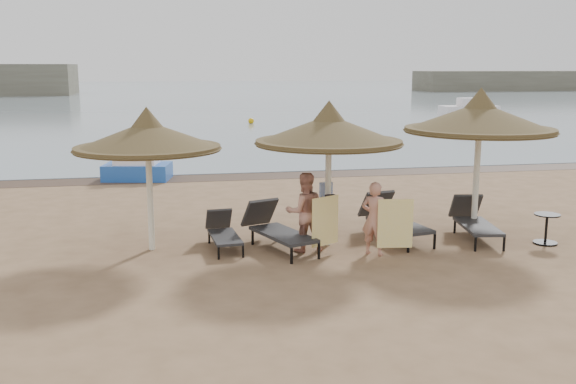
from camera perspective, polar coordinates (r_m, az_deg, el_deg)
name	(u,v)px	position (r m, az deg, el deg)	size (l,w,h in m)	color
ground	(323,251)	(13.33, 3.13, -5.27)	(160.00, 160.00, 0.00)	#916F4E
sea	(187,93)	(92.53, -8.93, 8.69)	(200.00, 140.00, 0.03)	slate
wet_sand_strip	(258,176)	(22.34, -2.64, 1.45)	(200.00, 1.60, 0.01)	#493628
palapa_left	(147,137)	(13.28, -12.38, 4.83)	(2.99, 2.99, 2.96)	white
palapa_center	(329,131)	(13.34, 3.65, 5.47)	(3.10, 3.10, 3.07)	white
palapa_right	(480,118)	(14.84, 16.68, 6.30)	(3.33, 3.33, 3.30)	white
lounger_far_left	(223,232)	(13.61, -5.79, -3.53)	(0.68, 1.68, 0.73)	black
lounger_near_left	(276,228)	(13.46, -1.07, -3.21)	(1.39, 2.22, 0.95)	black
lounger_near_right	(392,219)	(14.44, 9.26, -2.34)	(1.13, 2.24, 0.96)	black
lounger_far_right	(474,220)	(14.81, 16.21, -2.43)	(0.96, 2.06, 0.89)	black
side_table	(546,230)	(14.85, 21.97, -3.13)	(0.54, 0.54, 0.65)	black
person_left	(305,206)	(13.11, 1.49, -1.23)	(0.88, 0.57, 1.90)	tan
person_right	(375,213)	(12.98, 7.72, -1.83)	(0.80, 0.52, 1.74)	tan
towel_left	(325,221)	(12.92, 3.33, -2.60)	(0.64, 0.37, 1.01)	yellow
towel_right	(395,224)	(12.91, 9.52, -2.79)	(0.71, 0.12, 0.99)	yellow
bag_patterned	(326,190)	(13.70, 3.40, 0.14)	(0.28, 0.12, 0.35)	white
bag_dark	(330,201)	(13.41, 3.74, -0.83)	(0.21, 0.10, 0.29)	black
pedal_boat	(137,169)	(22.12, -13.32, 2.03)	(2.36, 1.68, 1.00)	blue
buoy_left	(146,130)	(37.46, -12.49, 5.36)	(0.32, 0.32, 0.32)	#E4A607
buoy_mid	(251,121)	(42.62, -3.30, 6.32)	(0.39, 0.39, 0.39)	#E4A607
buoy_right	(480,129)	(38.38, 16.67, 5.36)	(0.41, 0.41, 0.41)	#E4A607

